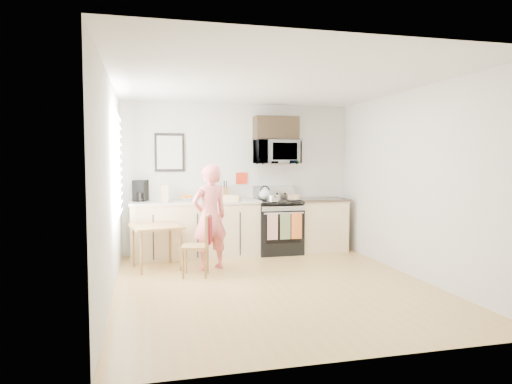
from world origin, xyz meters
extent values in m
plane|color=#B08444|center=(0.00, 0.00, 0.00)|extent=(4.60, 4.60, 0.00)
cube|color=beige|center=(0.00, 2.30, 1.30)|extent=(4.00, 0.04, 2.60)
cube|color=beige|center=(0.00, -2.30, 1.30)|extent=(4.00, 0.04, 2.60)
cube|color=beige|center=(-2.00, 0.00, 1.30)|extent=(0.04, 4.60, 2.60)
cube|color=beige|center=(2.00, 0.00, 1.30)|extent=(0.04, 4.60, 2.60)
cube|color=silver|center=(0.00, 0.00, 2.60)|extent=(4.00, 4.60, 0.04)
cube|color=white|center=(-1.98, 0.80, 1.55)|extent=(0.02, 1.40, 1.50)
cube|color=white|center=(-1.97, 0.80, 1.55)|extent=(0.01, 1.30, 1.40)
cube|color=beige|center=(-0.80, 2.00, 0.45)|extent=(2.10, 0.60, 0.90)
cube|color=beige|center=(-0.80, 2.00, 0.92)|extent=(2.14, 0.64, 0.04)
cube|color=beige|center=(1.43, 2.00, 0.45)|extent=(0.84, 0.60, 0.90)
cube|color=black|center=(1.43, 2.00, 0.92)|extent=(0.88, 0.64, 0.04)
cube|color=black|center=(0.63, 1.97, 0.39)|extent=(0.76, 0.65, 0.77)
cube|color=black|center=(0.63, 1.66, 0.45)|extent=(0.61, 0.02, 0.45)
cube|color=#B9BABF|center=(0.63, 1.66, 0.78)|extent=(0.74, 0.02, 0.14)
cylinder|color=#B9BABF|center=(0.63, 1.61, 0.74)|extent=(0.68, 0.02, 0.02)
cube|color=black|center=(0.63, 1.97, 0.90)|extent=(0.76, 0.65, 0.04)
cube|color=#B9BABF|center=(0.63, 2.25, 1.04)|extent=(0.76, 0.08, 0.24)
cube|color=beige|center=(0.43, 1.61, 0.52)|extent=(0.18, 0.02, 0.44)
cube|color=#546644|center=(0.65, 1.61, 0.52)|extent=(0.18, 0.02, 0.44)
cube|color=#CA631E|center=(0.85, 1.61, 0.52)|extent=(0.18, 0.02, 0.44)
imported|color=#B9BABF|center=(0.63, 2.08, 1.76)|extent=(0.76, 0.51, 0.42)
cube|color=black|center=(0.63, 2.12, 2.18)|extent=(0.76, 0.35, 0.40)
cube|color=black|center=(-1.20, 2.28, 1.75)|extent=(0.50, 0.03, 0.65)
cube|color=#A0A69D|center=(-1.20, 2.26, 1.75)|extent=(0.42, 0.01, 0.56)
cube|color=#B4250F|center=(0.05, 2.28, 1.30)|extent=(0.20, 0.02, 0.20)
imported|color=#BC3338|center=(-0.69, 1.07, 0.78)|extent=(0.66, 0.55, 1.56)
cube|color=brown|center=(-1.46, 1.28, 0.64)|extent=(0.70, 0.70, 0.03)
cylinder|color=brown|center=(-1.68, 0.93, 0.31)|extent=(0.04, 0.04, 0.62)
cylinder|color=brown|center=(-1.12, 1.06, 0.31)|extent=(0.04, 0.04, 0.62)
cylinder|color=brown|center=(-1.80, 1.49, 0.31)|extent=(0.04, 0.04, 0.62)
cylinder|color=brown|center=(-1.24, 1.62, 0.31)|extent=(0.04, 0.04, 0.62)
cube|color=brown|center=(-0.94, 0.70, 0.42)|extent=(0.44, 0.44, 0.04)
cube|color=brown|center=(-0.77, 0.66, 0.65)|extent=(0.12, 0.36, 0.44)
cube|color=maroon|center=(-0.75, 0.66, 0.66)|extent=(0.13, 0.33, 0.36)
cylinder|color=brown|center=(-1.13, 0.58, 0.20)|extent=(0.03, 0.03, 0.40)
cylinder|color=brown|center=(-0.83, 0.51, 0.20)|extent=(0.03, 0.03, 0.40)
cylinder|color=brown|center=(-1.06, 0.89, 0.20)|extent=(0.03, 0.03, 0.40)
cylinder|color=brown|center=(-0.76, 0.82, 0.20)|extent=(0.03, 0.03, 0.40)
cube|color=brown|center=(-0.29, 2.09, 1.05)|extent=(0.12, 0.16, 0.22)
cylinder|color=#B4250F|center=(-0.44, 2.22, 1.02)|extent=(0.13, 0.13, 0.17)
imported|color=white|center=(-0.93, 2.15, 0.96)|extent=(0.25, 0.25, 0.05)
cube|color=tan|center=(-1.30, 1.98, 1.08)|extent=(0.11, 0.11, 0.28)
cube|color=black|center=(-1.69, 2.19, 1.12)|extent=(0.27, 0.30, 0.35)
cylinder|color=black|center=(-1.69, 2.08, 1.03)|extent=(0.13, 0.13, 0.13)
cube|color=tan|center=(-0.22, 1.78, 0.99)|extent=(0.30, 0.24, 0.10)
cylinder|color=black|center=(0.91, 1.91, 0.93)|extent=(0.27, 0.27, 0.01)
cylinder|color=tan|center=(0.91, 1.91, 0.98)|extent=(0.23, 0.23, 0.07)
sphere|color=white|center=(0.42, 2.09, 1.02)|extent=(0.20, 0.20, 0.20)
cone|color=white|center=(0.42, 2.09, 1.13)|extent=(0.06, 0.06, 0.06)
torus|color=black|center=(0.42, 2.09, 1.09)|extent=(0.18, 0.02, 0.18)
cylinder|color=#B9BABF|center=(0.49, 1.78, 0.98)|extent=(0.21, 0.21, 0.11)
cylinder|color=black|center=(0.48, 1.62, 1.02)|extent=(0.04, 0.19, 0.02)
camera|label=1|loc=(-1.60, -5.60, 1.62)|focal=32.00mm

